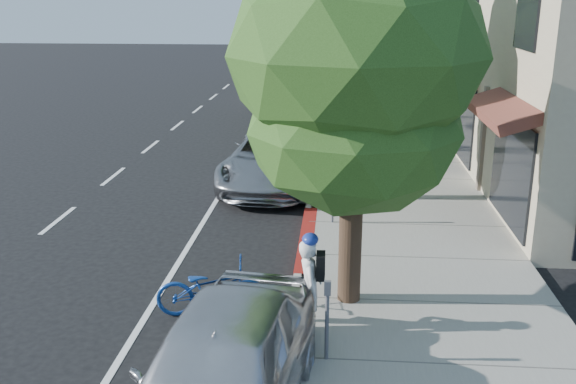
# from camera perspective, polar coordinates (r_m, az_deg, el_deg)

# --- Properties ---
(ground) EXTENTS (120.00, 120.00, 0.00)m
(ground) POSITION_cam_1_polar(r_m,az_deg,el_deg) (13.51, 1.46, -6.09)
(ground) COLOR black
(ground) RESTS_ON ground
(sidewalk) EXTENTS (4.60, 56.00, 0.15)m
(sidewalk) POSITION_cam_1_polar(r_m,az_deg,el_deg) (21.12, 8.94, 2.54)
(sidewalk) COLOR gray
(sidewalk) RESTS_ON ground
(curb) EXTENTS (0.30, 56.00, 0.15)m
(curb) POSITION_cam_1_polar(r_m,az_deg,el_deg) (21.07, 2.69, 2.70)
(curb) COLOR #9E998E
(curb) RESTS_ON ground
(curb_red_segment) EXTENTS (0.32, 4.00, 0.15)m
(curb_red_segment) POSITION_cam_1_polar(r_m,az_deg,el_deg) (14.40, 1.69, -4.25)
(curb_red_segment) COLOR maroon
(curb_red_segment) RESTS_ON ground
(storefront_building) EXTENTS (10.00, 36.00, 7.00)m
(storefront_building) POSITION_cam_1_polar(r_m,az_deg,el_deg) (31.73, 21.53, 12.70)
(storefront_building) COLOR #BCB090
(storefront_building) RESTS_ON ground
(street_tree_0) EXTENTS (4.19, 4.19, 6.97)m
(street_tree_0) POSITION_cam_1_polar(r_m,az_deg,el_deg) (10.45, 6.05, 11.49)
(street_tree_0) COLOR black
(street_tree_0) RESTS_ON ground
(street_tree_1) EXTENTS (4.09, 4.09, 7.17)m
(street_tree_1) POSITION_cam_1_polar(r_m,az_deg,el_deg) (16.42, 5.63, 14.13)
(street_tree_1) COLOR black
(street_tree_1) RESTS_ON ground
(street_tree_2) EXTENTS (3.85, 3.85, 6.42)m
(street_tree_2) POSITION_cam_1_polar(r_m,az_deg,el_deg) (22.44, 5.38, 13.63)
(street_tree_2) COLOR black
(street_tree_2) RESTS_ON ground
(street_tree_3) EXTENTS (5.58, 5.58, 7.47)m
(street_tree_3) POSITION_cam_1_polar(r_m,az_deg,el_deg) (28.41, 5.29, 15.19)
(street_tree_3) COLOR black
(street_tree_3) RESTS_ON ground
(street_tree_4) EXTENTS (4.27, 4.27, 7.94)m
(street_tree_4) POSITION_cam_1_polar(r_m,az_deg,el_deg) (34.40, 5.25, 16.59)
(street_tree_4) COLOR black
(street_tree_4) RESTS_ON ground
(street_tree_5) EXTENTS (4.32, 4.32, 7.55)m
(street_tree_5) POSITION_cam_1_polar(r_m,az_deg,el_deg) (40.40, 5.17, 16.24)
(street_tree_5) COLOR black
(street_tree_5) RESTS_ON ground
(cyclist) EXTENTS (0.47, 0.64, 1.63)m
(cyclist) POSITION_cam_1_polar(r_m,az_deg,el_deg) (10.45, 1.95, -8.48)
(cyclist) COLOR silver
(cyclist) RESTS_ON ground
(bicycle) EXTENTS (1.98, 0.94, 1.00)m
(bicycle) POSITION_cam_1_polar(r_m,az_deg,el_deg) (11.22, -6.81, -8.49)
(bicycle) COLOR navy
(bicycle) RESTS_ON ground
(silver_suv) EXTENTS (2.96, 5.79, 1.56)m
(silver_suv) POSITION_cam_1_polar(r_m,az_deg,el_deg) (18.55, -1.20, 2.96)
(silver_suv) COLOR #999A9D
(silver_suv) RESTS_ON ground
(dark_sedan) EXTENTS (1.65, 4.51, 1.48)m
(dark_sedan) POSITION_cam_1_polar(r_m,az_deg,el_deg) (26.01, 2.01, 6.98)
(dark_sedan) COLOR black
(dark_sedan) RESTS_ON ground
(white_pickup) EXTENTS (2.65, 6.25, 1.80)m
(white_pickup) POSITION_cam_1_polar(r_m,az_deg,el_deg) (33.50, -0.31, 9.56)
(white_pickup) COLOR silver
(white_pickup) RESTS_ON ground
(dark_suv_far) EXTENTS (2.16, 4.68, 1.55)m
(dark_suv_far) POSITION_cam_1_polar(r_m,az_deg,el_deg) (36.93, 2.03, 10.06)
(dark_suv_far) COLOR black
(dark_suv_far) RESTS_ON ground
(near_car_a) EXTENTS (2.45, 4.93, 1.62)m
(near_car_a) POSITION_cam_1_polar(r_m,az_deg,el_deg) (8.36, -5.91, -15.69)
(near_car_a) COLOR silver
(near_car_a) RESTS_ON ground
(pedestrian) EXTENTS (0.94, 0.94, 1.54)m
(pedestrian) POSITION_cam_1_polar(r_m,az_deg,el_deg) (22.39, 5.96, 5.70)
(pedestrian) COLOR black
(pedestrian) RESTS_ON sidewalk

